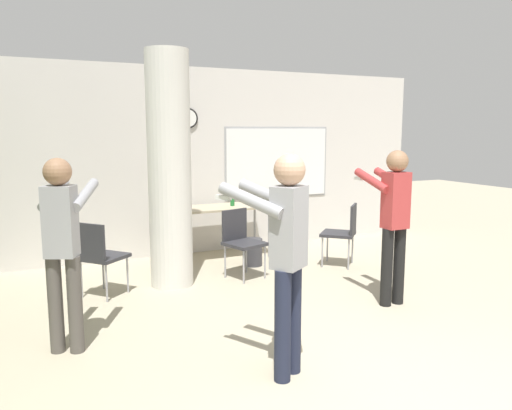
% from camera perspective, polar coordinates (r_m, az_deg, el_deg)
% --- Properties ---
extents(wall_back, '(8.00, 0.15, 2.80)m').
position_cam_1_polar(wall_back, '(7.66, -7.22, 4.93)').
color(wall_back, silver).
rests_on(wall_back, ground_plane).
extents(support_pillar, '(0.51, 0.51, 2.80)m').
position_cam_1_polar(support_pillar, '(6.02, -9.85, 3.89)').
color(support_pillar, silver).
rests_on(support_pillar, ground_plane).
extents(folding_table, '(1.53, 0.63, 0.77)m').
position_cam_1_polar(folding_table, '(7.32, -4.32, -0.64)').
color(folding_table, tan).
rests_on(folding_table, ground_plane).
extents(bottle_on_table, '(0.06, 0.06, 0.23)m').
position_cam_1_polar(bottle_on_table, '(7.36, -2.71, 0.59)').
color(bottle_on_table, '#1E6B2D').
rests_on(bottle_on_table, folding_table).
extents(waste_bin, '(0.28, 0.28, 0.38)m').
position_cam_1_polar(waste_bin, '(7.00, -0.41, -5.40)').
color(waste_bin, '#38383D').
rests_on(waste_bin, ground_plane).
extents(chair_table_front, '(0.55, 0.55, 0.87)m').
position_cam_1_polar(chair_table_front, '(6.38, -1.70, -3.82)').
color(chair_table_front, '#2D2D33').
rests_on(chair_table_front, ground_plane).
extents(chair_near_pillar, '(0.62, 0.62, 0.87)m').
position_cam_1_polar(chair_near_pillar, '(5.89, -17.48, -5.27)').
color(chair_near_pillar, '#2D2D33').
rests_on(chair_near_pillar, ground_plane).
extents(chair_mid_room, '(0.62, 0.62, 0.87)m').
position_cam_1_polar(chair_mid_room, '(7.01, 9.95, -2.82)').
color(chair_mid_room, '#2D2D33').
rests_on(chair_mid_room, ground_plane).
extents(person_playing_side, '(0.36, 0.66, 1.67)m').
position_cam_1_polar(person_playing_side, '(5.51, 15.42, -1.09)').
color(person_playing_side, black).
rests_on(person_playing_side, ground_plane).
extents(person_watching_back, '(0.54, 0.67, 1.66)m').
position_cam_1_polar(person_watching_back, '(4.46, -21.22, -3.71)').
color(person_watching_back, '#514C47').
rests_on(person_watching_back, ground_plane).
extents(person_playing_front, '(0.61, 0.68, 1.71)m').
position_cam_1_polar(person_playing_front, '(3.74, 3.38, -4.96)').
color(person_playing_front, '#1E2338').
rests_on(person_playing_front, ground_plane).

